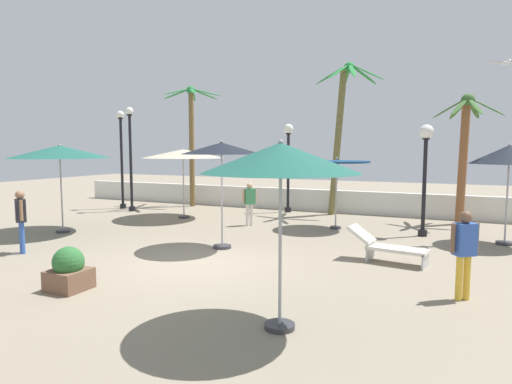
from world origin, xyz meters
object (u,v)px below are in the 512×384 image
patio_umbrella_2 (337,165)px  palm_tree_0 (192,129)px  patio_umbrella_5 (221,150)px  lamp_post_3 (288,154)px  palm_tree_2 (464,143)px  planter (69,270)px  patio_umbrella_0 (281,159)px  guest_3 (464,246)px  guest_1 (21,215)px  lamp_post_2 (425,160)px  patio_umbrella_3 (509,155)px  guest_2 (250,200)px  patio_umbrella_4 (183,154)px  patio_umbrella_1 (60,152)px  lamp_post_1 (130,152)px  lounge_chair_0 (387,246)px  lamp_post_0 (121,152)px  palm_tree_1 (341,121)px  seagull_0 (506,63)px

patio_umbrella_2 → palm_tree_0: 8.37m
patio_umbrella_5 → lamp_post_3: (-0.77, 7.23, -0.20)m
palm_tree_2 → planter: size_ratio=5.48×
patio_umbrella_0 → guest_3: (2.54, 2.58, -1.59)m
patio_umbrella_0 → guest_1: patio_umbrella_0 is taller
patio_umbrella_0 → lamp_post_2: 8.62m
patio_umbrella_3 → guest_1: (-11.60, -6.45, -1.55)m
patio_umbrella_3 → guest_1: size_ratio=1.74×
lamp_post_2 → patio_umbrella_3: bearing=-8.5°
patio_umbrella_5 → guest_2: bearing=103.4°
patio_umbrella_4 → lamp_post_2: lamp_post_2 is taller
patio_umbrella_1 → palm_tree_2: bearing=31.0°
guest_2 → lamp_post_2: bearing=5.6°
patio_umbrella_1 → patio_umbrella_5: 5.86m
lamp_post_2 → patio_umbrella_4: bearing=-179.5°
patio_umbrella_5 → lamp_post_1: (-7.09, 4.67, -0.10)m
lamp_post_2 → planter: (-5.86, -8.47, -2.00)m
lamp_post_2 → lounge_chair_0: lamp_post_2 is taller
lamp_post_0 → planter: 12.10m
patio_umbrella_4 → lamp_post_3: size_ratio=0.84×
patio_umbrella_3 → patio_umbrella_4: bearing=178.7°
lamp_post_0 → guest_2: (7.20, -1.66, -1.65)m
palm_tree_1 → lamp_post_1: palm_tree_1 is taller
palm_tree_2 → seagull_0: seagull_0 is taller
patio_umbrella_3 → palm_tree_0: size_ratio=0.51×
lamp_post_2 → lamp_post_1: bearing=177.2°
palm_tree_1 → lamp_post_0: 9.82m
palm_tree_2 → lamp_post_0: 14.16m
lounge_chair_0 → planter: bearing=-138.5°
palm_tree_1 → seagull_0: bearing=-30.2°
planter → guest_1: bearing=154.3°
palm_tree_0 → patio_umbrella_1: bearing=-92.2°
lounge_chair_0 → guest_3: (1.64, -2.16, 0.59)m
palm_tree_1 → seagull_0: 6.49m
palm_tree_2 → guest_2: 7.91m
patio_umbrella_1 → guest_2: size_ratio=2.07×
lamp_post_3 → guest_2: (-0.07, -3.71, -1.59)m
lamp_post_2 → guest_1: 11.65m
lamp_post_1 → lamp_post_2: 12.00m
lamp_post_3 → patio_umbrella_3: bearing=-23.8°
palm_tree_2 → lamp_post_0: (-14.04, -1.77, -0.35)m
palm_tree_1 → palm_tree_0: bearing=-178.8°
guest_3 → lamp_post_1: bearing=153.5°
palm_tree_0 → lamp_post_0: size_ratio=1.27×
palm_tree_2 → planter: (-6.96, -11.33, -2.53)m
patio_umbrella_3 → palm_tree_0: (-12.70, 3.43, 1.07)m
palm_tree_2 → guest_1: bearing=-137.4°
lamp_post_0 → guest_2: bearing=-13.0°
patio_umbrella_5 → lounge_chair_0: (4.35, 0.32, -2.30)m
patio_umbrella_3 → seagull_0: (-0.18, 0.38, 2.61)m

